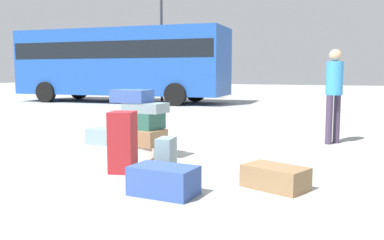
% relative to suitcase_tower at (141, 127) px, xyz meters
% --- Properties ---
extents(ground_plane, '(80.00, 80.00, 0.00)m').
position_rel_suitcase_tower_xyz_m(ground_plane, '(0.08, -0.12, -0.48)').
color(ground_plane, '#9E9E99').
extents(suitcase_tower, '(0.84, 0.60, 1.04)m').
position_rel_suitcase_tower_xyz_m(suitcase_tower, '(0.00, 0.00, 0.00)').
color(suitcase_tower, beige).
rests_on(suitcase_tower, ground).
extents(suitcase_navy_upright_blue, '(0.71, 0.46, 0.31)m').
position_rel_suitcase_tower_xyz_m(suitcase_navy_upright_blue, '(1.21, -1.59, -0.32)').
color(suitcase_navy_upright_blue, '#334F99').
rests_on(suitcase_navy_upright_blue, ground).
extents(suitcase_brown_foreground_far, '(0.79, 0.62, 0.26)m').
position_rel_suitcase_tower_xyz_m(suitcase_brown_foreground_far, '(2.26, -0.87, -0.35)').
color(suitcase_brown_foreground_far, olive).
rests_on(suitcase_brown_foreground_far, ground).
extents(suitcase_maroon_left_side, '(0.40, 0.43, 0.80)m').
position_rel_suitcase_tower_xyz_m(suitcase_maroon_left_side, '(0.24, -0.87, -0.08)').
color(suitcase_maroon_left_side, maroon).
rests_on(suitcase_maroon_left_side, ground).
extents(suitcase_slate_white_trunk, '(0.23, 0.33, 0.52)m').
position_rel_suitcase_tower_xyz_m(suitcase_slate_white_trunk, '(0.97, -1.05, -0.21)').
color(suitcase_slate_white_trunk, gray).
rests_on(suitcase_slate_white_trunk, ground).
extents(suitcase_slate_behind_tower, '(0.79, 0.43, 0.29)m').
position_rel_suitcase_tower_xyz_m(suitcase_slate_behind_tower, '(-1.17, 0.81, -0.33)').
color(suitcase_slate_behind_tower, gray).
rests_on(suitcase_slate_behind_tower, ground).
extents(suitcase_maroon_foreground_near, '(0.17, 0.34, 0.58)m').
position_rel_suitcase_tower_xyz_m(suitcase_maroon_foreground_near, '(-0.53, 1.10, -0.18)').
color(suitcase_maroon_foreground_near, maroon).
rests_on(suitcase_maroon_foreground_near, ground).
extents(person_bearded_onlooker, '(0.30, 0.31, 1.72)m').
position_rel_suitcase_tower_xyz_m(person_bearded_onlooker, '(2.56, 2.56, 0.56)').
color(person_bearded_onlooker, '#3F334C').
rests_on(person_bearded_onlooker, ground).
extents(parked_bus, '(9.56, 3.30, 3.15)m').
position_rel_suitcase_tower_xyz_m(parked_bus, '(-7.06, 10.31, 1.36)').
color(parked_bus, '#1E4CA5').
rests_on(parked_bus, ground).
extents(lamp_post, '(0.36, 0.36, 6.49)m').
position_rel_suitcase_tower_xyz_m(lamp_post, '(-5.73, 11.63, 3.72)').
color(lamp_post, '#333338').
rests_on(lamp_post, ground).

